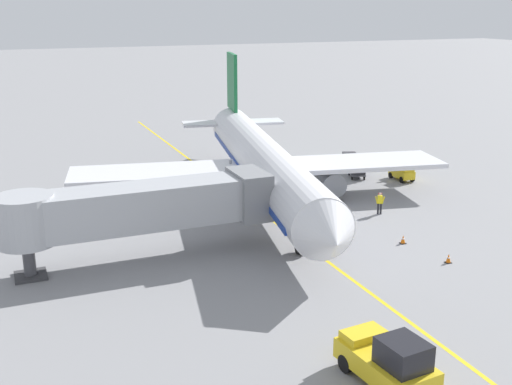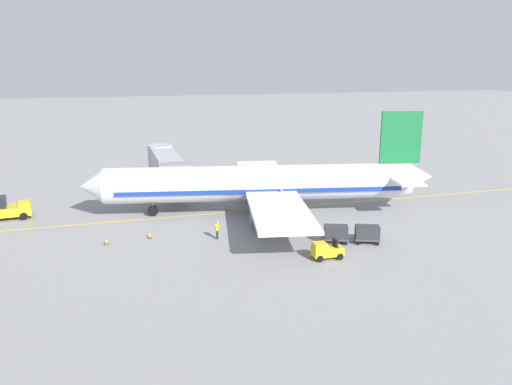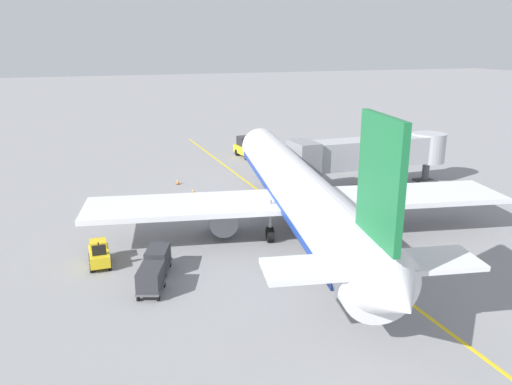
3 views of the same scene
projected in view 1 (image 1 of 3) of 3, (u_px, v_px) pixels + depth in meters
The scene contains 11 objects.
ground_plane at pixel (249, 203), 50.82m from camera, with size 400.00×400.00×0.00m, color gray.
gate_lead_in_line at pixel (249, 203), 50.82m from camera, with size 0.24×80.00×0.01m, color gold.
parked_airliner at pixel (263, 163), 50.39m from camera, with size 30.44×37.15×10.63m.
jet_bridge at pixel (140, 207), 38.48m from camera, with size 16.35×3.50×4.98m.
pushback_tractor at pixel (388, 361), 26.28m from camera, with size 2.63×4.60×2.40m.
baggage_tug_lead at pixel (402, 172), 57.29m from camera, with size 1.31×2.52×1.62m.
baggage_cart_front at pixel (357, 167), 58.10m from camera, with size 2.01×2.95×1.58m.
baggage_cart_second_in_train at pixel (350, 160), 60.76m from camera, with size 2.01×2.95×1.58m.
ground_crew_wing_walker at pixel (380, 202), 47.91m from camera, with size 0.67×0.44×1.69m.
safety_cone_nose_left at pixel (403, 239), 42.17m from camera, with size 0.36×0.36×0.59m.
safety_cone_nose_right at pixel (448, 258), 39.00m from camera, with size 0.36×0.36×0.59m.
Camera 1 is at (18.05, 45.03, 15.17)m, focal length 44.84 mm.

